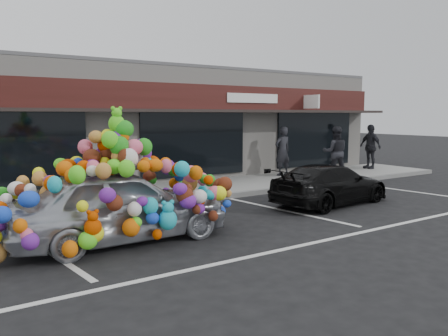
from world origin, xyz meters
TOP-DOWN VIEW (x-y plane):
  - ground at (0.00, 0.00)m, footprint 90.00×90.00m
  - shop_building at (0.00, 8.44)m, footprint 24.00×7.20m
  - sidewalk at (0.00, 4.00)m, footprint 26.00×3.00m
  - kerb at (0.00, 2.50)m, footprint 26.00×0.18m
  - parking_stripe_left at (-3.20, 0.20)m, footprint 0.73×4.37m
  - parking_stripe_mid at (2.80, 0.20)m, footprint 0.73×4.37m
  - parking_stripe_right at (8.20, 0.20)m, footprint 0.73×4.37m
  - lane_line at (2.00, -2.30)m, footprint 14.00×0.12m
  - toy_car at (-1.82, -0.09)m, footprint 3.14×4.62m
  - black_sedan at (4.41, 0.20)m, footprint 2.01×4.08m
  - pedestrian_a at (6.47, 4.65)m, footprint 0.70×0.46m
  - pedestrian_b at (7.72, 3.10)m, footprint 1.19×1.15m
  - pedestrian_c at (11.17, 4.25)m, footprint 1.18×0.59m

SIDE VIEW (x-z plane):
  - ground at x=0.00m, z-range 0.00..0.00m
  - parking_stripe_left at x=-3.20m, z-range 0.00..0.01m
  - parking_stripe_mid at x=2.80m, z-range 0.00..0.01m
  - parking_stripe_right at x=8.20m, z-range 0.00..0.01m
  - lane_line at x=2.00m, z-range 0.00..0.01m
  - sidewalk at x=0.00m, z-range 0.00..0.15m
  - kerb at x=0.00m, z-range -0.01..0.15m
  - black_sedan at x=4.41m, z-range 0.00..1.14m
  - toy_car at x=-1.82m, z-range -0.43..2.26m
  - pedestrian_a at x=6.47m, z-range 0.15..2.05m
  - pedestrian_b at x=7.72m, z-range 0.15..2.09m
  - pedestrian_c at x=11.17m, z-range 0.15..2.10m
  - shop_building at x=0.00m, z-range 0.01..4.32m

